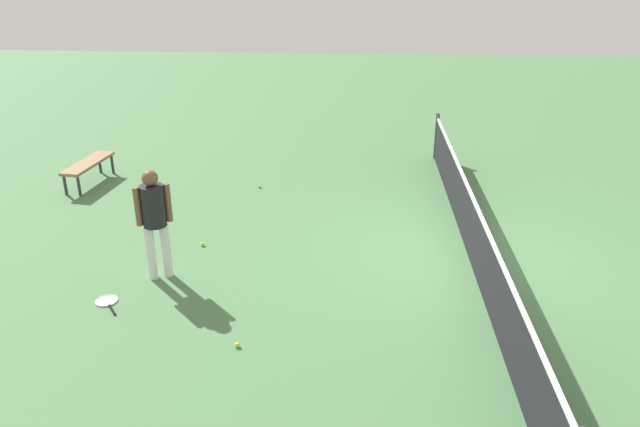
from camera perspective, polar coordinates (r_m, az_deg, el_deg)
The scene contains 8 objects.
ground_plane at distance 10.18m, azimuth 13.64°, elevation -3.92°, with size 40.00×40.00×0.00m, color #4C7A4C.
court_net at distance 9.96m, azimuth 13.91°, elevation -1.36°, with size 10.09×0.09×1.07m.
player_near_side at distance 9.19m, azimuth -15.10°, elevation -0.18°, with size 0.45×0.51×1.70m.
tennis_racket_near_player at distance 9.19m, azimuth -19.11°, elevation -7.72°, with size 0.57×0.48×0.03m.
tennis_ball_near_player at distance 10.41m, azimuth -10.83°, elevation -2.81°, with size 0.07×0.07×0.07m, color #C6E033.
tennis_ball_by_net at distance 12.73m, azimuth -5.62°, elevation 2.53°, with size 0.07×0.07×0.07m, color #C6E033.
tennis_ball_midcourt at distance 7.88m, azimuth -7.67°, elevation -11.97°, with size 0.07×0.07×0.07m, color #C6E033.
courtside_bench at distance 13.63m, azimuth -20.66°, elevation 4.24°, with size 1.54×0.59×0.48m.
Camera 1 is at (8.89, -1.86, 4.59)m, focal length 34.56 mm.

